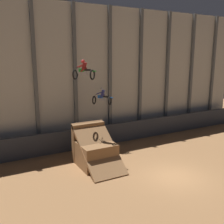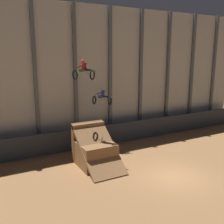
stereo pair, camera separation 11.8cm
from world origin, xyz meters
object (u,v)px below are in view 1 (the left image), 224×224
object	(u,v)px
dirt_ramp	(94,150)
rider_bike_right_air	(102,98)
hay_bale_trackside	(107,147)
traffic_cone_near_ramp	(90,150)
rider_bike_left_air	(84,71)

from	to	relation	value
dirt_ramp	rider_bike_right_air	world-z (taller)	rider_bike_right_air
rider_bike_right_air	hay_bale_trackside	distance (m)	4.22
rider_bike_right_air	hay_bale_trackside	size ratio (longest dim) A/B	1.48
traffic_cone_near_ramp	dirt_ramp	bearing A→B (deg)	-105.14
rider_bike_left_air	rider_bike_right_air	world-z (taller)	rider_bike_left_air
rider_bike_right_air	hay_bale_trackside	world-z (taller)	rider_bike_right_air
rider_bike_right_air	rider_bike_left_air	bearing A→B (deg)	173.66
rider_bike_right_air	traffic_cone_near_ramp	distance (m)	4.45
rider_bike_left_air	hay_bale_trackside	size ratio (longest dim) A/B	1.52
dirt_ramp	rider_bike_left_air	world-z (taller)	rider_bike_left_air
dirt_ramp	rider_bike_right_air	distance (m)	4.73
dirt_ramp	traffic_cone_near_ramp	distance (m)	2.35
hay_bale_trackside	traffic_cone_near_ramp	bearing A→B (deg)	-178.51
rider_bike_left_air	traffic_cone_near_ramp	distance (m)	6.71
dirt_ramp	rider_bike_left_air	distance (m)	5.80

